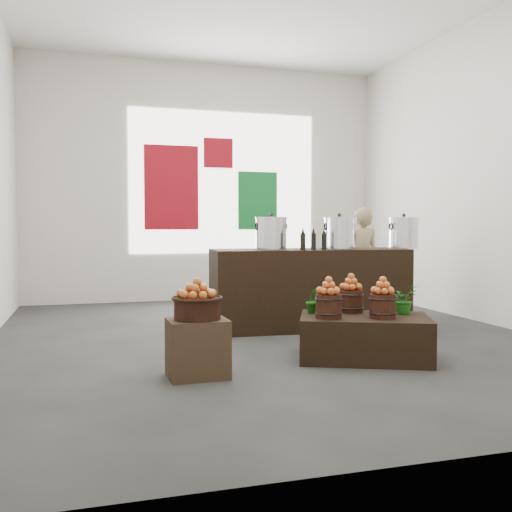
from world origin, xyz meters
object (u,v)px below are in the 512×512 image
object	(u,v)px
wicker_basket	(197,309)
stock_pot_left	(271,234)
stock_pot_center	(339,234)
display_table	(364,338)
counter	(310,289)
shopper	(361,260)
stock_pot_right	(404,234)
crate	(198,348)

from	to	relation	value
wicker_basket	stock_pot_left	size ratio (longest dim) A/B	1.05
wicker_basket	stock_pot_center	bearing A→B (deg)	40.99
display_table	counter	bearing A→B (deg)	109.34
stock_pot_left	counter	bearing A→B (deg)	-3.73
wicker_basket	shopper	distance (m)	4.15
counter	stock_pot_right	xyz separation A→B (m)	(1.24, -0.08, 0.67)
stock_pot_center	shopper	xyz separation A→B (m)	(0.84, 1.07, -0.40)
crate	stock_pot_left	size ratio (longest dim) A/B	1.32
shopper	display_table	bearing A→B (deg)	66.84
crate	display_table	bearing A→B (deg)	6.27
wicker_basket	counter	distance (m)	2.55
stock_pot_center	shopper	world-z (taller)	shopper
crate	stock_pot_center	size ratio (longest dim) A/B	1.32
shopper	crate	bearing A→B (deg)	47.40
display_table	stock_pot_center	bearing A→B (deg)	96.68
counter	shopper	size ratio (longest dim) A/B	1.56
wicker_basket	display_table	xyz separation A→B (m)	(1.62, 0.18, -0.37)
stock_pot_right	stock_pot_left	bearing A→B (deg)	176.27
counter	stock_pot_left	world-z (taller)	stock_pot_left
wicker_basket	stock_pot_left	bearing A→B (deg)	56.59
stock_pot_left	stock_pot_right	size ratio (longest dim) A/B	1.00
wicker_basket	shopper	size ratio (longest dim) A/B	0.25
crate	wicker_basket	xyz separation A→B (m)	(0.00, 0.00, 0.33)
crate	shopper	bearing A→B (deg)	44.49
wicker_basket	stock_pot_right	size ratio (longest dim) A/B	1.05
stock_pot_left	stock_pot_right	bearing A→B (deg)	-3.73
crate	stock_pot_left	world-z (taller)	stock_pot_left
stock_pot_center	shopper	size ratio (longest dim) A/B	0.24
display_table	stock_pot_left	world-z (taller)	stock_pot_left
stock_pot_left	stock_pot_right	xyz separation A→B (m)	(1.73, -0.11, 0.00)
crate	counter	bearing A→B (deg)	47.01
display_table	crate	bearing A→B (deg)	-150.56
crate	counter	world-z (taller)	counter
counter	crate	bearing A→B (deg)	-129.26
crate	stock_pot_center	world-z (taller)	stock_pot_center
stock_pot_left	shopper	world-z (taller)	shopper
counter	wicker_basket	bearing A→B (deg)	-129.26
crate	wicker_basket	world-z (taller)	wicker_basket
stock_pot_right	stock_pot_center	bearing A→B (deg)	176.27
crate	stock_pot_center	xyz separation A→B (m)	(2.12, 1.84, 0.92)
crate	shopper	distance (m)	4.18
wicker_basket	stock_pot_left	xyz separation A→B (m)	(1.25, 1.89, 0.59)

